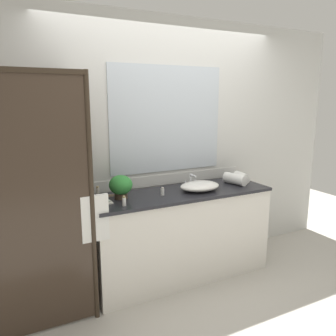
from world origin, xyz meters
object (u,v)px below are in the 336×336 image
(amenity_bottle_shampoo, at_px, (98,192))
(rolled_towel_middle, at_px, (235,179))
(soap_dish, at_px, (107,202))
(faucet, at_px, (191,182))
(potted_plant, at_px, (121,186))
(amenity_bottle_body_wash, at_px, (124,201))
(sink_basin, at_px, (200,186))
(amenity_bottle_conditioner, at_px, (163,192))
(rolled_towel_near_edge, at_px, (241,177))

(amenity_bottle_shampoo, bearing_deg, rolled_towel_middle, -7.55)
(soap_dish, bearing_deg, rolled_towel_middle, 1.63)
(faucet, bearing_deg, potted_plant, -173.98)
(amenity_bottle_body_wash, relative_size, rolled_towel_middle, 0.34)
(sink_basin, height_order, faucet, faucet)
(sink_basin, relative_size, rolled_towel_middle, 1.60)
(potted_plant, bearing_deg, amenity_bottle_conditioner, -12.14)
(faucet, distance_m, amenity_bottle_body_wash, 0.89)
(amenity_bottle_body_wash, height_order, amenity_bottle_shampoo, amenity_bottle_shampoo)
(amenity_bottle_body_wash, bearing_deg, potted_plant, 77.85)
(sink_basin, distance_m, amenity_bottle_conditioner, 0.41)
(sink_basin, xyz_separation_m, amenity_bottle_body_wash, (-0.84, -0.13, -0.00))
(soap_dish, distance_m, amenity_bottle_conditioner, 0.55)
(amenity_bottle_conditioner, bearing_deg, faucet, 22.13)
(amenity_bottle_conditioner, relative_size, rolled_towel_middle, 0.30)
(amenity_bottle_conditioner, bearing_deg, amenity_bottle_body_wash, -162.15)
(faucet, relative_size, amenity_bottle_body_wash, 1.96)
(amenity_bottle_body_wash, xyz_separation_m, rolled_towel_middle, (1.30, 0.17, 0.02))
(amenity_bottle_conditioner, distance_m, amenity_bottle_shampoo, 0.60)
(amenity_bottle_conditioner, height_order, rolled_towel_near_edge, rolled_towel_near_edge)
(sink_basin, bearing_deg, rolled_towel_near_edge, 7.68)
(faucet, xyz_separation_m, amenity_bottle_shampoo, (-0.97, 0.05, 0.01))
(rolled_towel_near_edge, height_order, rolled_towel_middle, rolled_towel_middle)
(faucet, relative_size, rolled_towel_middle, 0.66)
(sink_basin, bearing_deg, potted_plant, 173.43)
(amenity_bottle_shampoo, bearing_deg, amenity_bottle_conditioner, -21.37)
(faucet, bearing_deg, rolled_towel_middle, -16.22)
(rolled_towel_middle, bearing_deg, soap_dish, -178.37)
(rolled_towel_middle, bearing_deg, amenity_bottle_conditioner, -178.07)
(soap_dish, bearing_deg, potted_plant, 29.59)
(sink_basin, height_order, potted_plant, potted_plant)
(potted_plant, bearing_deg, sink_basin, -6.57)
(sink_basin, distance_m, amenity_bottle_body_wash, 0.85)
(faucet, relative_size, amenity_bottle_conditioner, 2.19)
(rolled_towel_near_edge, bearing_deg, potted_plant, 179.45)
(potted_plant, xyz_separation_m, soap_dish, (-0.16, -0.09, -0.10))
(faucet, xyz_separation_m, potted_plant, (-0.79, -0.08, 0.07))
(faucet, bearing_deg, amenity_bottle_body_wash, -160.04)
(amenity_bottle_shampoo, relative_size, rolled_towel_middle, 0.40)
(soap_dish, distance_m, rolled_towel_near_edge, 1.53)
(soap_dish, relative_size, amenity_bottle_body_wash, 1.15)
(amenity_bottle_conditioner, relative_size, rolled_towel_near_edge, 0.41)
(soap_dish, bearing_deg, amenity_bottle_shampoo, 93.73)
(amenity_bottle_body_wash, distance_m, amenity_bottle_conditioner, 0.45)
(amenity_bottle_shampoo, xyz_separation_m, rolled_towel_near_edge, (1.54, -0.15, 0.01))
(sink_basin, height_order, amenity_bottle_conditioner, sink_basin)
(rolled_towel_middle, bearing_deg, rolled_towel_near_edge, 19.83)
(soap_dish, relative_size, rolled_towel_near_edge, 0.53)
(faucet, bearing_deg, sink_basin, -90.00)
(soap_dish, height_order, rolled_towel_middle, rolled_towel_middle)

